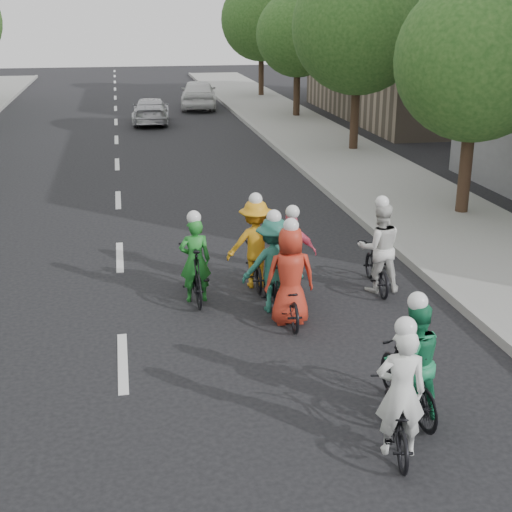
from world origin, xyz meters
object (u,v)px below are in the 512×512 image
object	(u,v)px
cyclist_5	(195,268)
cyclist_7	(273,271)
cyclist_2	(255,251)
cyclist_3	(291,262)
cyclist_4	(289,286)
follow_car_lead	(151,111)
cyclist_6	(378,256)
cyclist_0	(398,408)
follow_car_trail	(199,94)
cyclist_1	(411,369)

from	to	relation	value
cyclist_5	cyclist_7	xyz separation A→B (m)	(1.32, -0.74, 0.13)
cyclist_2	cyclist_3	bearing A→B (deg)	139.14
cyclist_4	cyclist_5	size ratio (longest dim) A/B	1.06
cyclist_2	follow_car_lead	world-z (taller)	cyclist_2
cyclist_6	follow_car_lead	distance (m)	22.32
cyclist_0	follow_car_trail	world-z (taller)	cyclist_0
cyclist_5	cyclist_1	bearing A→B (deg)	116.60
cyclist_2	follow_car_lead	bearing A→B (deg)	-85.08
cyclist_1	follow_car_trail	world-z (taller)	cyclist_1
cyclist_3	cyclist_7	world-z (taller)	cyclist_7
cyclist_2	follow_car_lead	xyz separation A→B (m)	(-0.96, 21.44, -0.12)
cyclist_2	cyclist_6	size ratio (longest dim) A/B	1.00
cyclist_5	cyclist_7	distance (m)	1.52
cyclist_6	cyclist_0	bearing A→B (deg)	77.73
cyclist_5	cyclist_3	bearing A→B (deg)	176.97
cyclist_3	cyclist_4	size ratio (longest dim) A/B	0.93
cyclist_0	cyclist_4	xyz separation A→B (m)	(-0.41, 3.95, 0.08)
follow_car_trail	cyclist_3	bearing A→B (deg)	93.86
cyclist_0	cyclist_5	xyz separation A→B (m)	(-1.89, 5.26, 0.03)
cyclist_2	cyclist_6	world-z (taller)	cyclist_6
cyclist_5	cyclist_6	world-z (taller)	cyclist_6
cyclist_0	cyclist_2	bearing A→B (deg)	-72.09
cyclist_7	follow_car_lead	bearing A→B (deg)	-87.48
cyclist_0	cyclist_3	distance (m)	5.20
follow_car_lead	cyclist_1	bearing A→B (deg)	98.70
follow_car_lead	cyclist_7	bearing A→B (deg)	96.83
follow_car_lead	cyclist_5	bearing A→B (deg)	93.48
cyclist_1	cyclist_5	distance (m)	5.10
cyclist_2	follow_car_trail	xyz separation A→B (m)	(1.86, 26.32, 0.08)
follow_car_lead	cyclist_2	bearing A→B (deg)	96.74
cyclist_4	cyclist_1	bearing A→B (deg)	107.71
cyclist_0	cyclist_4	distance (m)	3.97
cyclist_2	follow_car_lead	distance (m)	21.46
cyclist_5	follow_car_trail	world-z (taller)	cyclist_5
cyclist_2	cyclist_4	distance (m)	1.81
cyclist_2	cyclist_3	world-z (taller)	cyclist_2
follow_car_lead	follow_car_trail	world-z (taller)	follow_car_trail
cyclist_1	cyclist_6	distance (m)	4.50
cyclist_6	follow_car_trail	distance (m)	26.98
cyclist_4	cyclist_7	size ratio (longest dim) A/B	1.00
cyclist_4	follow_car_lead	world-z (taller)	cyclist_4
cyclist_2	cyclist_4	size ratio (longest dim) A/B	1.00
cyclist_1	cyclist_5	size ratio (longest dim) A/B	1.00
cyclist_6	follow_car_lead	bearing A→B (deg)	-76.55
cyclist_4	cyclist_5	world-z (taller)	cyclist_4
cyclist_4	follow_car_trail	xyz separation A→B (m)	(1.60, 28.12, 0.12)
cyclist_6	cyclist_7	size ratio (longest dim) A/B	1.00
cyclist_5	cyclist_7	size ratio (longest dim) A/B	0.95
cyclist_3	follow_car_lead	distance (m)	22.04
cyclist_2	follow_car_lead	size ratio (longest dim) A/B	0.46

